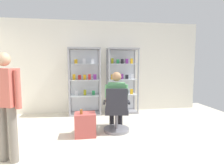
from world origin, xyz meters
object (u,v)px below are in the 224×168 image
display_cabinet_right (122,80)px  seated_shopkeeper (116,98)px  standing_customer (6,100)px  office_chair (116,114)px  storage_crate (85,124)px  tea_glass (81,112)px  display_cabinet_left (85,81)px

display_cabinet_right → seated_shopkeeper: size_ratio=1.47×
display_cabinet_right → standing_customer: 3.41m
office_chair → storage_crate: bearing=-171.0°
display_cabinet_right → office_chair: size_ratio=1.98×
office_chair → standing_customer: 2.11m
seated_shopkeeper → office_chair: bearing=-99.0°
office_chair → tea_glass: office_chair is taller
storage_crate → seated_shopkeeper: bearing=21.1°
storage_crate → tea_glass: tea_glass is taller
office_chair → tea_glass: bearing=-167.4°
storage_crate → tea_glass: (-0.08, -0.06, 0.28)m
display_cabinet_right → seated_shopkeeper: display_cabinet_right is taller
display_cabinet_left → standing_customer: bearing=-114.9°
office_chair → tea_glass: (-0.74, -0.17, 0.12)m
display_cabinet_left → office_chair: display_cabinet_left is taller
display_cabinet_right → seated_shopkeeper: (-0.44, -1.45, -0.25)m
standing_customer → office_chair: bearing=27.2°
display_cabinet_left → seated_shopkeeper: display_cabinet_left is taller
office_chair → storage_crate: office_chair is taller
display_cabinet_right → office_chair: (-0.46, -1.61, -0.57)m
tea_glass → office_chair: bearing=12.6°
seated_shopkeeper → standing_customer: size_ratio=0.79×
office_chair → standing_customer: size_ratio=0.59×
display_cabinet_left → standing_customer: size_ratio=1.17×
office_chair → display_cabinet_right: bearing=73.9°
standing_customer → tea_glass: bearing=35.4°
display_cabinet_left → seated_shopkeeper: size_ratio=1.47×
display_cabinet_right → storage_crate: display_cabinet_right is taller
display_cabinet_right → display_cabinet_left: bearing=180.0°
seated_shopkeeper → standing_customer: bearing=-149.3°
standing_customer → display_cabinet_right: bearing=48.1°
storage_crate → standing_customer: size_ratio=0.29×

